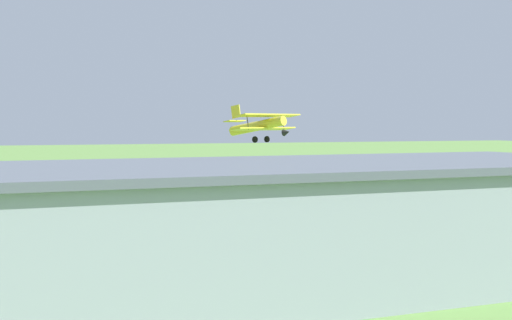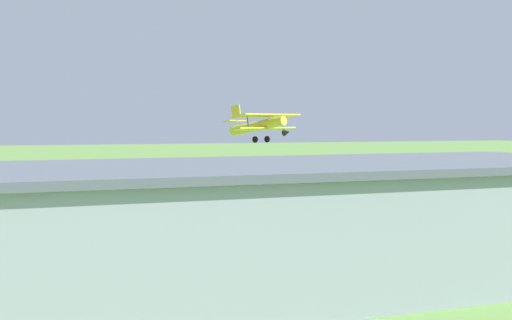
# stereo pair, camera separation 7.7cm
# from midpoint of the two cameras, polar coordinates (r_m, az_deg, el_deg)

# --- Properties ---
(ground_plane) EXTENTS (400.00, 400.00, 0.00)m
(ground_plane) POSITION_cam_midpoint_polar(r_m,az_deg,el_deg) (77.30, -6.97, -3.06)
(ground_plane) COLOR #608C42
(hangar) EXTENTS (36.99, 16.48, 5.88)m
(hangar) POSITION_cam_midpoint_polar(r_m,az_deg,el_deg) (37.89, 2.62, -4.62)
(hangar) COLOR #99A3AD
(hangar) RESTS_ON ground_plane
(biplane) EXTENTS (8.69, 7.66, 3.85)m
(biplane) POSITION_cam_midpoint_polar(r_m,az_deg,el_deg) (78.94, 0.34, 2.55)
(biplane) COLOR yellow
(person_at_fence_line) EXTENTS (0.54, 0.54, 1.73)m
(person_at_fence_line) POSITION_cam_midpoint_polar(r_m,az_deg,el_deg) (57.09, 8.53, -4.26)
(person_at_fence_line) COLOR beige
(person_at_fence_line) RESTS_ON ground_plane
(person_watching_takeoff) EXTENTS (0.42, 0.42, 1.65)m
(person_watching_takeoff) POSITION_cam_midpoint_polar(r_m,az_deg,el_deg) (60.42, 9.06, -3.92)
(person_watching_takeoff) COLOR #B23333
(person_watching_takeoff) RESTS_ON ground_plane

